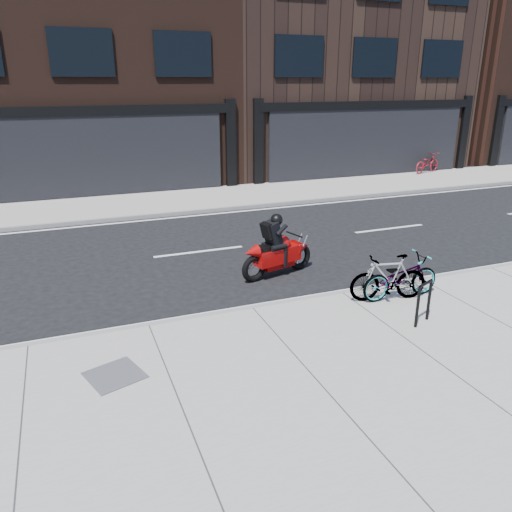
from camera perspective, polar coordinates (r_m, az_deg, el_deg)
name	(u,v)px	position (r m, az deg, el deg)	size (l,w,h in m)	color
ground	(222,278)	(11.47, -3.92, -2.55)	(120.00, 120.00, 0.00)	black
sidewalk_near	(329,398)	(7.37, 8.35, -15.75)	(60.00, 6.00, 0.13)	gray
sidewalk_far	(158,203)	(18.67, -11.16, 6.01)	(60.00, 3.50, 0.13)	gray
building_center	(69,6)	(24.87, -20.56, 25.18)	(12.00, 10.00, 14.50)	black
building_mideast	(320,40)	(28.01, 7.32, 23.32)	(12.00, 10.00, 12.50)	black
building_east	(500,41)	(35.28, 26.09, 21.23)	(10.00, 10.00, 13.00)	black
bike_rack	(424,299)	(9.41, 18.64, -4.70)	(0.44, 0.23, 0.80)	black
bicycle_front	(400,277)	(10.37, 16.19, -2.31)	(0.59, 1.70, 0.90)	gray
bicycle_rear	(388,278)	(10.20, 14.89, -2.42)	(0.44, 1.57, 0.95)	gray
motorcycle	(281,250)	(11.49, 2.82, 0.73)	(1.95, 0.77, 1.48)	black
bicycle_far	(427,163)	(25.35, 18.97, 10.03)	(0.61, 1.75, 0.92)	maroon
utility_grate	(115,375)	(7.93, -15.84, -12.95)	(0.75, 0.75, 0.01)	#515154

